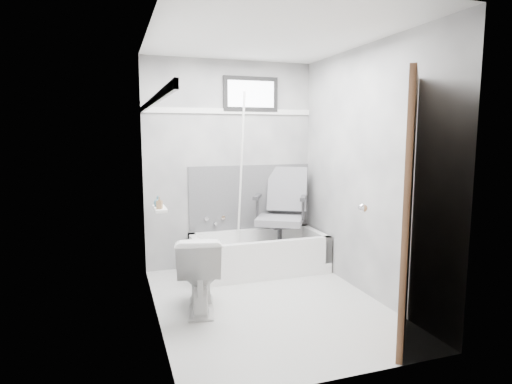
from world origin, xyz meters
name	(u,v)px	position (x,y,z in m)	size (l,w,h in m)	color
floor	(268,303)	(0.00, 0.00, 0.00)	(2.60, 2.60, 0.00)	silver
ceiling	(269,35)	(0.00, 0.00, 2.40)	(2.60, 2.60, 0.00)	silver
wall_back	(230,165)	(0.00, 1.30, 1.20)	(2.00, 0.02, 2.40)	slate
wall_front	(343,194)	(0.00, -1.30, 1.20)	(2.00, 0.02, 2.40)	slate
wall_left	(154,179)	(-1.00, 0.00, 1.20)	(0.02, 2.60, 2.40)	slate
wall_right	(366,172)	(1.00, 0.00, 1.20)	(0.02, 2.60, 2.40)	slate
bathtub	(259,253)	(0.23, 0.93, 0.21)	(1.50, 0.70, 0.42)	white
office_chair	(280,213)	(0.50, 0.98, 0.65)	(0.61, 0.61, 1.05)	slate
toilet	(200,272)	(-0.62, 0.08, 0.34)	(0.39, 0.70, 0.68)	white
door	(467,216)	(0.98, -1.28, 1.00)	(0.78, 0.78, 2.00)	brown
window	(251,94)	(0.25, 1.29, 2.02)	(0.66, 0.04, 0.40)	black
backerboard	(251,197)	(0.25, 1.29, 0.80)	(1.50, 0.02, 0.78)	#4C4C4F
trim_back	(230,111)	(0.00, 1.29, 1.82)	(2.00, 0.02, 0.06)	white
trim_left	(153,101)	(-0.99, 0.00, 1.82)	(0.02, 2.60, 0.06)	white
pole	(241,179)	(0.06, 1.06, 1.05)	(0.02, 0.02, 1.95)	white
shelf	(160,209)	(-0.93, 0.28, 0.90)	(0.10, 0.32, 0.03)	white
soap_bottle_a	(159,203)	(-0.94, 0.20, 0.97)	(0.05, 0.05, 0.11)	#99734C
soap_bottle_b	(158,201)	(-0.94, 0.34, 0.96)	(0.08, 0.08, 0.10)	slate
faucet	(215,221)	(-0.20, 1.27, 0.55)	(0.26, 0.10, 0.16)	silver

